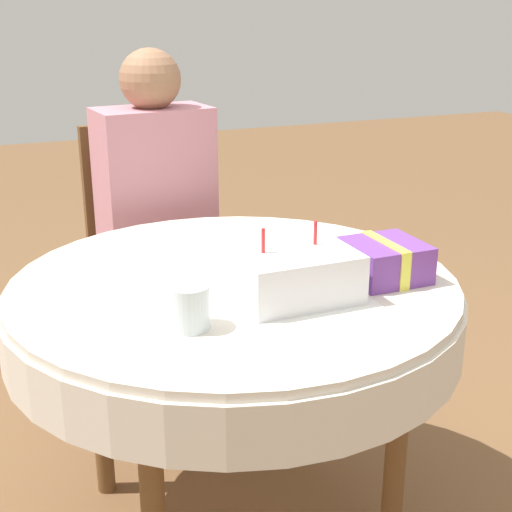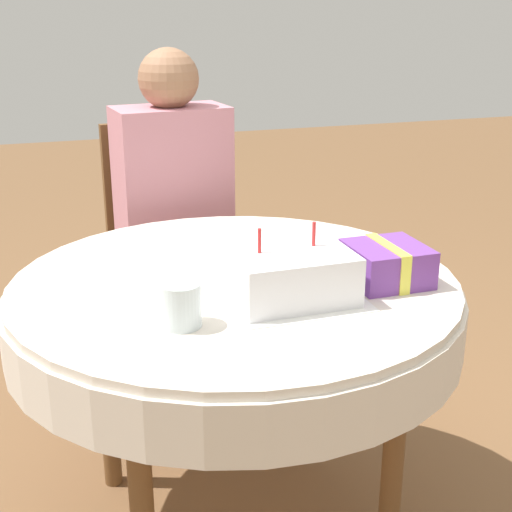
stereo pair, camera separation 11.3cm
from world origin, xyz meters
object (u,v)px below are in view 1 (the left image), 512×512
object	(u,v)px
chair	(151,255)
birthday_cake	(289,270)
gift_box	(385,260)
person	(158,203)
drinking_glass	(189,307)

from	to	relation	value
chair	birthday_cake	world-z (taller)	chair
chair	gift_box	size ratio (longest dim) A/B	5.33
person	gift_box	xyz separation A→B (m)	(0.31, -0.86, 0.04)
drinking_glass	gift_box	distance (m)	0.51
birthday_cake	drinking_glass	xyz separation A→B (m)	(-0.26, -0.09, -0.01)
chair	person	world-z (taller)	person
chair	person	bearing A→B (deg)	-90.00
birthday_cake	drinking_glass	world-z (taller)	birthday_cake
birthday_cake	gift_box	world-z (taller)	birthday_cake
person	gift_box	bearing A→B (deg)	-75.46
person	drinking_glass	world-z (taller)	person
birthday_cake	person	bearing A→B (deg)	94.15
drinking_glass	person	bearing A→B (deg)	78.37
birthday_cake	gift_box	size ratio (longest dim) A/B	1.45
drinking_glass	gift_box	size ratio (longest dim) A/B	0.52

